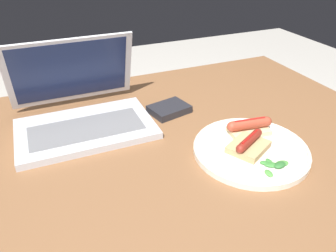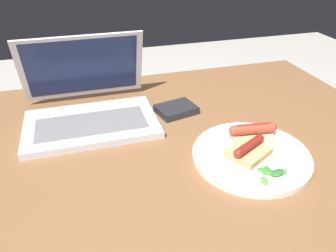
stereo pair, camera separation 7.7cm
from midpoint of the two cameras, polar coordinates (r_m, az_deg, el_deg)
The scene contains 7 objects.
desk at distance 0.87m, azimuth 0.33°, elevation -6.85°, with size 1.32×0.85×0.73m.
laptop at distance 0.92m, azimuth -11.32°, elevation 3.26°, with size 0.35×0.29×0.22m.
plate at distance 0.79m, azimuth 17.00°, elevation -4.92°, with size 0.27×0.27×0.02m.
sausage_toast_left at distance 0.78m, azimuth 16.65°, elevation -4.13°, with size 0.12×0.11×0.04m.
sausage_toast_middle at distance 0.84m, azimuth 17.10°, elevation -1.06°, with size 0.12×0.07×0.04m.
salad_pile at distance 0.74m, azimuth 20.70°, elevation -7.74°, with size 0.07×0.06×0.01m.
external_drive at distance 0.95m, azimuth 3.77°, elevation 2.84°, with size 0.12×0.10×0.02m.
Camera 2 is at (-0.16, -0.67, 1.19)m, focal length 35.00 mm.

